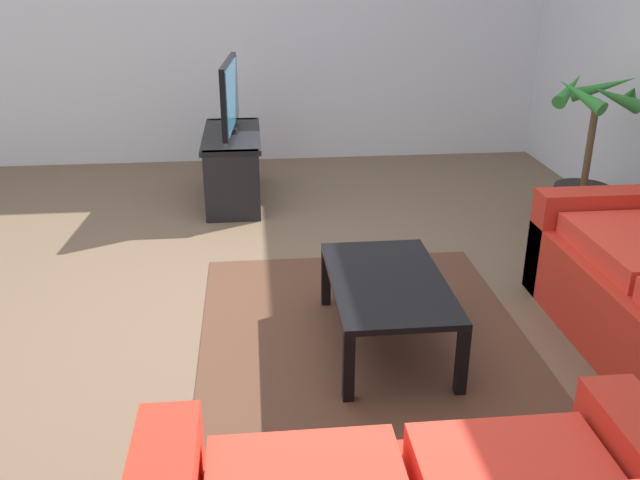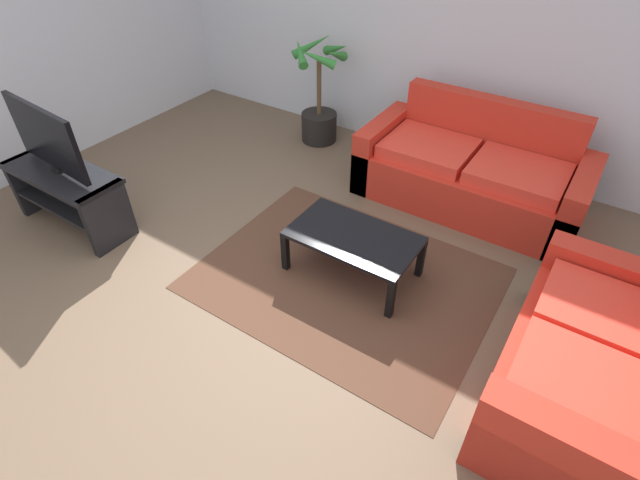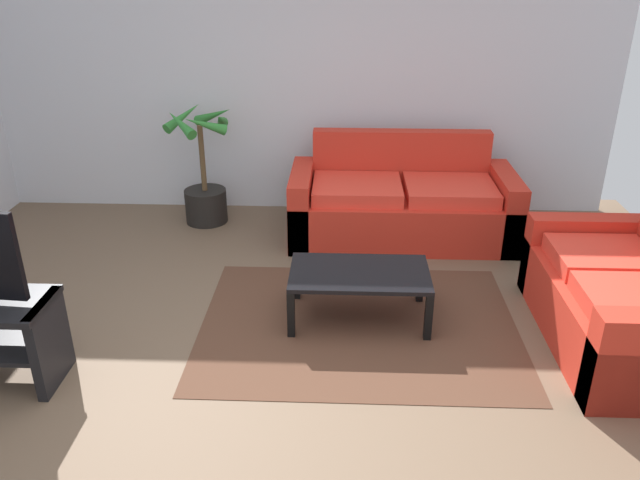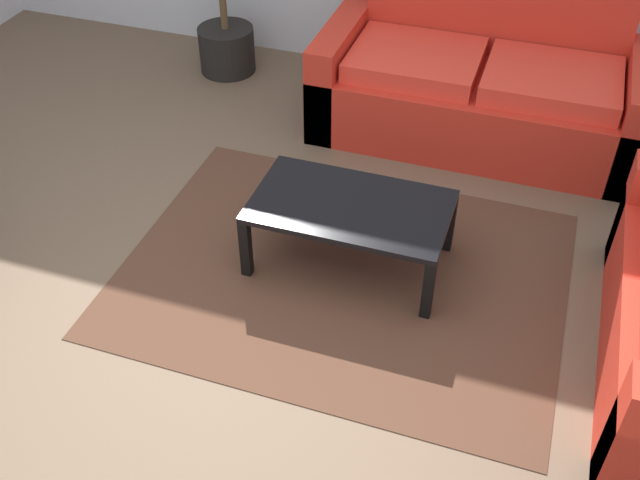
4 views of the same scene
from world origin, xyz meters
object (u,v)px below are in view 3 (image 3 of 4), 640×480
at_px(couch_loveseat, 626,303).
at_px(potted_palm, 205,182).
at_px(couch_main, 401,205).
at_px(coffee_table, 359,277).

xyz_separation_m(couch_loveseat, potted_palm, (-3.18, 1.95, 0.11)).
bearing_deg(couch_main, coffee_table, -105.60).
relative_size(couch_loveseat, coffee_table, 1.60).
bearing_deg(potted_palm, couch_main, -8.31).
bearing_deg(coffee_table, couch_main, 74.40).
relative_size(couch_main, coffee_table, 2.06).
height_order(couch_loveseat, coffee_table, couch_loveseat).
bearing_deg(couch_main, couch_loveseat, -51.55).
height_order(couch_loveseat, potted_palm, potted_palm).
bearing_deg(couch_main, potted_palm, 171.69).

